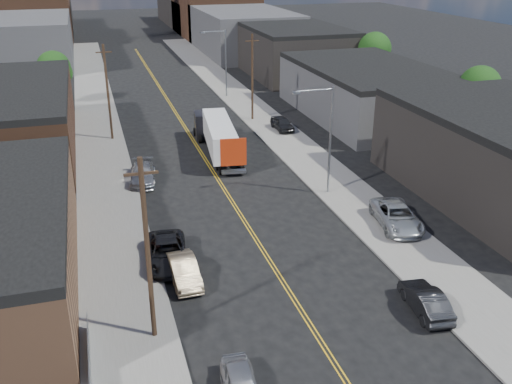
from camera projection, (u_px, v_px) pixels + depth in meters
ground at (168, 101)px, 76.09m from camera, size 260.00×260.00×0.00m
centerline at (189, 133)px, 62.87m from camera, size 0.32×120.00×0.01m
sidewalk_left at (100, 140)px, 60.35m from camera, size 5.00×140.00×0.15m
sidewalk_right at (271, 126)px, 65.33m from camera, size 5.00×140.00×0.15m
warehouse_brown at (8, 119)px, 55.97m from camera, size 12.00×26.00×6.60m
industrial_right_b at (367, 91)px, 68.32m from camera, size 14.00×24.00×6.10m
industrial_right_c at (293, 50)px, 90.94m from camera, size 14.00×22.00×7.60m
skyline_left_a at (24, 40)px, 100.11m from camera, size 16.00×30.00×8.00m
skyline_right_a at (243, 31)px, 110.61m from camera, size 16.00×30.00×8.00m
skyline_left_b at (32, 19)px, 121.75m from camera, size 16.00×26.00×10.00m
skyline_right_b at (214, 13)px, 132.24m from camera, size 16.00×26.00×10.00m
skyline_left_c at (38, 16)px, 139.97m from camera, size 16.00×40.00×7.00m
skyline_right_c at (198, 11)px, 150.46m from camera, size 16.00×40.00×7.00m
streetlight_near at (326, 133)px, 45.14m from camera, size 3.39×0.25×9.00m
streetlight_far at (223, 58)px, 75.99m from camera, size 3.39×0.25×9.00m
utility_pole_left_near at (148, 251)px, 27.86m from camera, size 1.60×0.26×10.00m
utility_pole_left_far at (108, 92)px, 58.70m from camera, size 1.60×0.26×10.00m
utility_pole_right at (252, 77)px, 65.64m from camera, size 1.60×0.26×10.00m
tree_left_far at (54, 70)px, 72.40m from camera, size 4.35×4.20×6.97m
tree_right_near at (480, 90)px, 60.91m from camera, size 4.60×4.48×7.44m
tree_right_far at (375, 51)px, 81.94m from camera, size 4.85×4.76×7.91m
semi_truck at (216, 134)px, 55.98m from camera, size 3.53×13.83×3.55m
car_left_b at (184, 271)px, 34.61m from camera, size 1.64×4.45×1.46m
car_left_c at (167, 252)px, 36.63m from camera, size 2.99×5.75×1.55m
car_left_d at (143, 174)px, 49.37m from camera, size 2.80×5.48×1.52m
car_right_oncoming at (425, 300)px, 31.71m from camera, size 2.04×4.53×1.44m
car_right_lot_a at (397, 216)px, 41.17m from camera, size 3.65×6.17×1.61m
car_right_lot_c at (282, 123)px, 63.28m from camera, size 1.80×4.28×1.44m
car_ahead_truck at (215, 133)px, 60.55m from camera, size 2.83×5.24×1.40m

